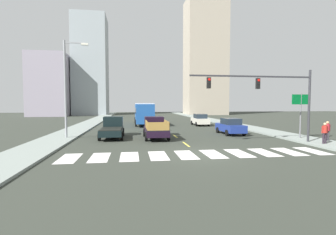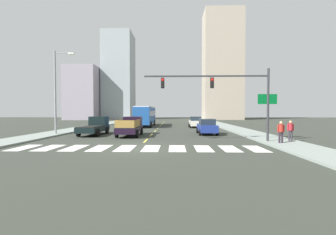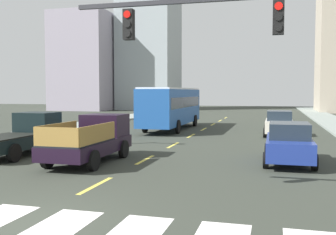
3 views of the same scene
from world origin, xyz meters
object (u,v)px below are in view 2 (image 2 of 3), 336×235
Objects in this scene: pickup_stakebed at (131,127)px; city_bus at (145,115)px; sedan_mid at (195,122)px; pedestrian_walking at (290,129)px; traffic_signal_gantry at (227,90)px; pedestrian_waiting at (281,130)px; streetlight_left at (57,89)px; pickup_dark at (95,126)px; sedan_near_left at (207,127)px; direction_sign_green at (267,106)px.

pickup_stakebed is 15.04m from city_bus.
pedestrian_walking reaches higher than sedan_mid.
pedestrian_waiting is (3.82, -1.14, -3.13)m from traffic_signal_gantry.
streetlight_left is 22.09m from pedestrian_waiting.
sedan_near_left is (12.25, 0.66, -0.06)m from pickup_dark.
pickup_stakebed is 14.13m from pedestrian_waiting.
sedan_mid is (7.90, 12.38, -0.08)m from pickup_stakebed.
pedestrian_waiting is at bearing 173.95° from pedestrian_walking.
direction_sign_green is at bearing -54.61° from city_bus.
pedestrian_waiting is at bearing -17.84° from streetlight_left.
pickup_stakebed is 0.51× the size of traffic_signal_gantry.
streetlight_left reaches higher than pedestrian_waiting.
sedan_near_left is 9.01m from pedestrian_waiting.
streetlight_left is at bearing -118.87° from city_bus.
traffic_signal_gantry is at bearing -152.51° from direction_sign_green.
direction_sign_green is at bearing -11.71° from pickup_dark.
streetlight_left is (-15.95, -11.99, 4.11)m from sedan_mid.
city_bus is 22.26m from traffic_signal_gantry.
city_bus reaches higher than sedan_near_left.
streetlight_left is at bearing -171.91° from pickup_dark.
sedan_mid is 19.25m from pedestrian_waiting.
pedestrian_waiting and pedestrian_walking have the same top height.
sedan_near_left is 10.84m from sedan_mid.
pickup_stakebed is 0.58× the size of streetlight_left.
sedan_near_left is at bearing 136.56° from direction_sign_green.
traffic_signal_gantry is (12.91, -6.01, 3.32)m from pickup_dark.
pickup_stakebed is at bearing -11.06° from pickup_dark.
pedestrian_walking is at bearing -55.30° from city_bus.
traffic_signal_gantry is at bearing -87.15° from sedan_near_left.
traffic_signal_gantry is at bearing -10.12° from pedestrian_waiting.
streetlight_left reaches higher than sedan_mid.
pickup_dark is 3.17× the size of pedestrian_walking.
sedan_mid is 16.33m from direction_sign_green.
direction_sign_green is at bearing -72.56° from sedan_mid.
traffic_signal_gantry is (8.84, -5.14, 3.31)m from pickup_stakebed.
city_bus is 24.96m from pedestrian_waiting.
pedestrian_waiting is at bearing -95.26° from direction_sign_green.
traffic_signal_gantry is 2.41× the size of direction_sign_green.
direction_sign_green is (13.33, -17.99, 1.08)m from city_bus.
city_bus is 6.59× the size of pedestrian_waiting.
sedan_mid is (11.98, 11.50, -0.06)m from pickup_dark.
pedestrian_walking is (1.08, -1.96, -1.92)m from direction_sign_green.
pickup_stakebed is 8.32m from sedan_near_left.
sedan_near_left is (8.18, 1.54, -0.08)m from pickup_stakebed.
pedestrian_waiting is at bearing -26.90° from pickup_stakebed.
pickup_dark is at bearing 167.21° from direction_sign_green.
city_bus is 1.20× the size of streetlight_left.
sedan_mid is at bearing 56.92° from pickup_stakebed.
city_bus is 15.98m from sedan_near_left.
pedestrian_walking is (5.87, -6.49, 0.26)m from sedan_near_left.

